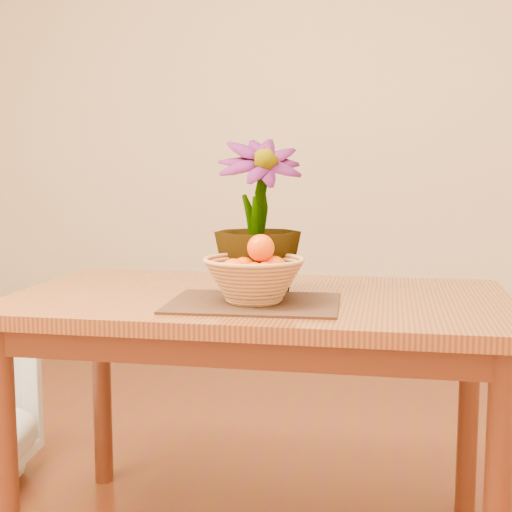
# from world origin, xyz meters

# --- Properties ---
(wall_back) EXTENTS (4.00, 0.02, 2.70)m
(wall_back) POSITION_xyz_m (0.00, 2.25, 1.35)
(wall_back) COLOR #FFE7C2
(wall_back) RESTS_ON floor
(table) EXTENTS (1.40, 0.80, 0.75)m
(table) POSITION_xyz_m (0.00, 0.30, 0.66)
(table) COLOR brown
(table) RESTS_ON floor
(placemat) EXTENTS (0.46, 0.35, 0.01)m
(placemat) POSITION_xyz_m (0.01, 0.16, 0.75)
(placemat) COLOR #3D2216
(placemat) RESTS_ON table
(wicker_basket) EXTENTS (0.27, 0.27, 0.11)m
(wicker_basket) POSITION_xyz_m (0.01, 0.16, 0.81)
(wicker_basket) COLOR tan
(wicker_basket) RESTS_ON placemat
(orange_pile) EXTENTS (0.17, 0.16, 0.13)m
(orange_pile) POSITION_xyz_m (0.01, 0.16, 0.85)
(orange_pile) COLOR #E14303
(orange_pile) RESTS_ON wicker_basket
(potted_plant) EXTENTS (0.32, 0.32, 0.44)m
(potted_plant) POSITION_xyz_m (-0.01, 0.32, 0.97)
(potted_plant) COLOR #184513
(potted_plant) RESTS_ON table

